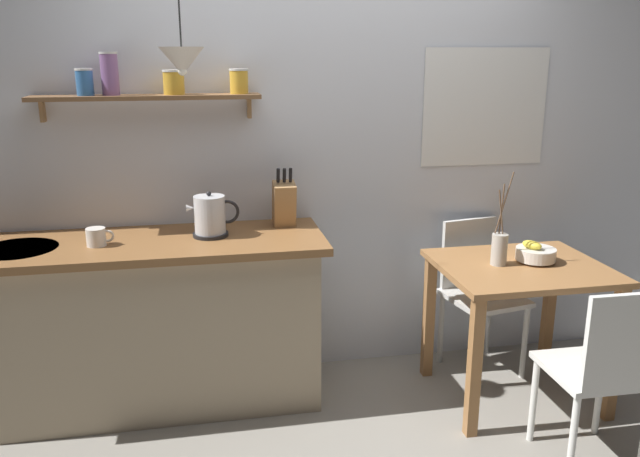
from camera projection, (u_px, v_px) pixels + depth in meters
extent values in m
plane|color=gray|center=(348.00, 415.00, 3.35)|extent=(14.00, 14.00, 0.00)
cube|color=silver|center=(358.00, 140.00, 3.64)|extent=(6.80, 0.10, 2.70)
cube|color=white|center=(485.00, 107.00, 3.67)|extent=(0.75, 0.01, 0.66)
cube|color=silver|center=(485.00, 107.00, 3.68)|extent=(0.69, 0.01, 0.60)
cube|color=tan|center=(149.00, 327.00, 3.35)|extent=(1.74, 0.52, 0.88)
cube|color=brown|center=(142.00, 245.00, 3.21)|extent=(1.83, 0.63, 0.04)
cylinder|color=#B7BABF|center=(17.00, 249.00, 3.08)|extent=(0.38, 0.38, 0.01)
cube|color=brown|center=(147.00, 97.00, 3.21)|extent=(1.14, 0.18, 0.02)
cube|color=#99754C|center=(42.00, 110.00, 3.21)|extent=(0.02, 0.06, 0.12)
cube|color=#99754C|center=(249.00, 107.00, 3.40)|extent=(0.02, 0.06, 0.12)
cylinder|color=#3366A3|center=(85.00, 83.00, 3.14)|extent=(0.08, 0.08, 0.12)
cylinder|color=silver|center=(83.00, 69.00, 3.12)|extent=(0.09, 0.09, 0.01)
cylinder|color=#7F5689|center=(110.00, 75.00, 3.15)|extent=(0.09, 0.09, 0.20)
cylinder|color=silver|center=(108.00, 53.00, 3.12)|extent=(0.09, 0.09, 0.01)
cylinder|color=gold|center=(174.00, 83.00, 3.22)|extent=(0.11, 0.11, 0.11)
cylinder|color=silver|center=(173.00, 71.00, 3.20)|extent=(0.11, 0.11, 0.01)
cylinder|color=gold|center=(239.00, 82.00, 3.28)|extent=(0.09, 0.09, 0.12)
cylinder|color=silver|center=(239.00, 70.00, 3.26)|extent=(0.10, 0.10, 0.01)
cube|color=#9E6B3D|center=(521.00, 267.00, 3.35)|extent=(0.85, 0.73, 0.03)
cube|color=#9E6B3D|center=(474.00, 368.00, 3.08)|extent=(0.06, 0.06, 0.73)
cube|color=#9E6B3D|center=(615.00, 354.00, 3.22)|extent=(0.06, 0.06, 0.73)
cube|color=#9E6B3D|center=(429.00, 317.00, 3.68)|extent=(0.06, 0.06, 0.73)
cube|color=#9E6B3D|center=(549.00, 307.00, 3.82)|extent=(0.06, 0.06, 0.73)
cube|color=white|center=(593.00, 370.00, 2.88)|extent=(0.41, 0.41, 0.03)
cube|color=white|center=(625.00, 342.00, 2.65)|extent=(0.36, 0.03, 0.42)
cylinder|color=white|center=(599.00, 393.00, 3.14)|extent=(0.03, 0.03, 0.44)
cylinder|color=white|center=(534.00, 400.00, 3.08)|extent=(0.03, 0.03, 0.44)
cylinder|color=white|center=(573.00, 441.00, 2.76)|extent=(0.03, 0.03, 0.44)
cube|color=silver|center=(484.00, 298.00, 3.71)|extent=(0.47, 0.47, 0.03)
cube|color=silver|center=(468.00, 252.00, 3.82)|extent=(0.35, 0.09, 0.41)
cylinder|color=silver|center=(474.00, 352.00, 3.56)|extent=(0.03, 0.03, 0.44)
cylinder|color=silver|center=(525.00, 342.00, 3.68)|extent=(0.03, 0.03, 0.44)
cylinder|color=silver|center=(441.00, 328.00, 3.87)|extent=(0.03, 0.03, 0.44)
cylinder|color=silver|center=(488.00, 320.00, 3.99)|extent=(0.03, 0.03, 0.44)
cylinder|color=silver|center=(535.00, 261.00, 3.39)|extent=(0.09, 0.09, 0.01)
cylinder|color=silver|center=(536.00, 254.00, 3.38)|extent=(0.21, 0.21, 0.06)
ellipsoid|color=yellow|center=(532.00, 245.00, 3.36)|extent=(0.10, 0.13, 0.04)
cylinder|color=#B7B2A8|center=(499.00, 249.00, 3.32)|extent=(0.08, 0.08, 0.17)
cylinder|color=brown|center=(501.00, 212.00, 3.26)|extent=(0.05, 0.02, 0.24)
cylinder|color=brown|center=(502.00, 209.00, 3.27)|extent=(0.01, 0.02, 0.26)
cylinder|color=brown|center=(504.00, 203.00, 3.26)|extent=(0.08, 0.02, 0.32)
cylinder|color=black|center=(211.00, 234.00, 3.28)|extent=(0.18, 0.18, 0.02)
cylinder|color=silver|center=(210.00, 214.00, 3.26)|extent=(0.16, 0.16, 0.19)
sphere|color=black|center=(209.00, 194.00, 3.23)|extent=(0.02, 0.02, 0.02)
cone|color=silver|center=(190.00, 208.00, 3.23)|extent=(0.04, 0.04, 0.04)
torus|color=black|center=(227.00, 212.00, 3.27)|extent=(0.12, 0.02, 0.12)
cube|color=tan|center=(284.00, 204.00, 3.45)|extent=(0.12, 0.16, 0.25)
cylinder|color=black|center=(278.00, 176.00, 3.37)|extent=(0.02, 0.03, 0.08)
cylinder|color=black|center=(284.00, 175.00, 3.38)|extent=(0.02, 0.03, 0.08)
cylinder|color=black|center=(290.00, 175.00, 3.38)|extent=(0.02, 0.03, 0.08)
cylinder|color=white|center=(96.00, 237.00, 3.11)|extent=(0.09, 0.09, 0.09)
torus|color=white|center=(108.00, 236.00, 3.12)|extent=(0.06, 0.01, 0.06)
cone|color=silver|center=(182.00, 61.00, 2.89)|extent=(0.20, 0.20, 0.13)
sphere|color=white|center=(183.00, 71.00, 2.91)|extent=(0.04, 0.04, 0.04)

